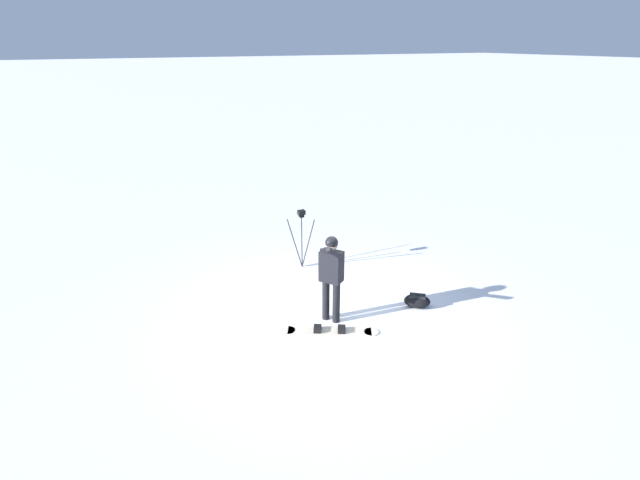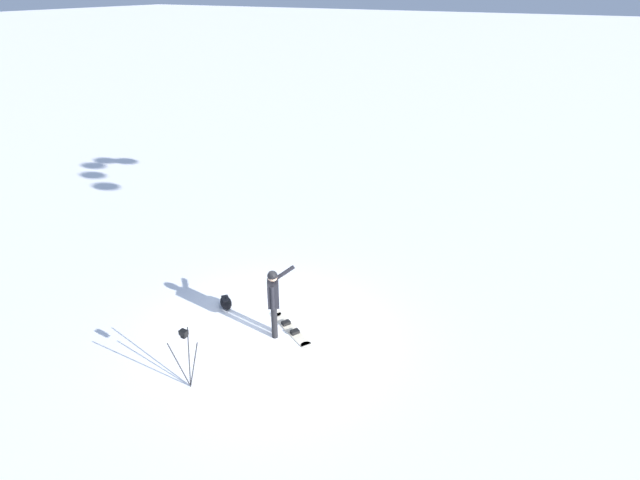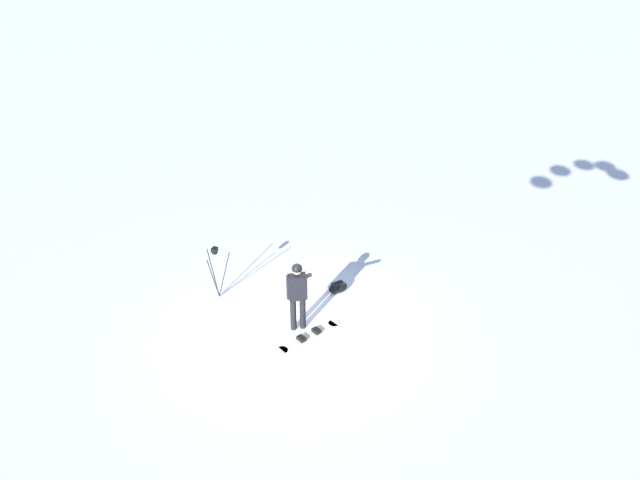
% 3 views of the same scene
% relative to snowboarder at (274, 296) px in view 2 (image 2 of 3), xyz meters
% --- Properties ---
extents(ground_plane, '(300.00, 300.00, 0.00)m').
position_rel_snowboarder_xyz_m(ground_plane, '(0.11, -0.12, -1.05)').
color(ground_plane, white).
extents(snowboarder, '(0.72, 0.57, 1.74)m').
position_rel_snowboarder_xyz_m(snowboarder, '(0.00, 0.00, 0.00)').
color(snowboarder, black).
rests_on(snowboarder, ground_plane).
extents(snowboard, '(1.01, 1.61, 0.10)m').
position_rel_snowboarder_xyz_m(snowboard, '(-0.35, 0.21, -1.03)').
color(snowboard, beige).
rests_on(snowboard, ground_plane).
extents(gear_bag_large, '(0.55, 0.58, 0.28)m').
position_rel_snowboarder_xyz_m(gear_bag_large, '(-0.36, -1.75, -0.90)').
color(gear_bag_large, black).
rests_on(gear_bag_large, ground_plane).
extents(camera_tripod, '(0.64, 0.56, 1.40)m').
position_rel_snowboarder_xyz_m(camera_tripod, '(2.39, -0.52, -0.05)').
color(camera_tripod, '#262628').
rests_on(camera_tripod, ground_plane).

